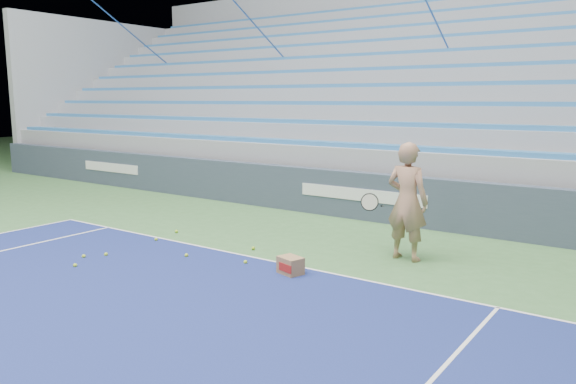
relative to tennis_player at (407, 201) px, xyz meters
The scene contains 12 objects.
sponsor_barrier 3.35m from the tennis_player, 130.20° to the left, with size 30.00×0.32×1.10m.
bleachers 8.62m from the tennis_player, 104.56° to the left, with size 31.00×9.15×7.30m.
tennis_player is the anchor object (origin of this frame).
ball_box 2.36m from the tennis_player, 121.69° to the right, with size 0.45×0.39×0.29m.
tennis_ball_0 2.96m from the tennis_player, 138.84° to the right, with size 0.07×0.07×0.07m, color #ABCE2A.
tennis_ball_1 4.92m from the tennis_player, 159.97° to the right, with size 0.07×0.07×0.07m, color #ABCE2A.
tennis_ball_2 4.90m from the tennis_player, 168.75° to the right, with size 0.07×0.07×0.07m, color #ABCE2A.
tennis_ball_3 3.98m from the tennis_player, 146.67° to the right, with size 0.07×0.07×0.07m, color #ABCE2A.
tennis_ball_4 5.74m from the tennis_player, 145.47° to the right, with size 0.07×0.07×0.07m, color #ABCE2A.
tennis_ball_5 2.94m from the tennis_player, 157.44° to the right, with size 0.07×0.07×0.07m, color #ABCE2A.
tennis_ball_6 5.70m from the tennis_player, 139.88° to the right, with size 0.07×0.07×0.07m, color #ABCE2A.
tennis_ball_7 5.39m from the tennis_player, 146.86° to the right, with size 0.07×0.07×0.07m, color #ABCE2A.
Camera 1 is at (5.94, 4.42, 2.77)m, focal length 35.00 mm.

